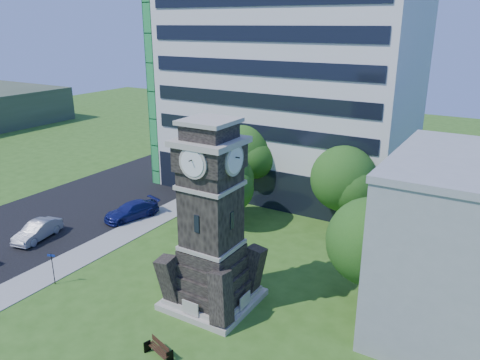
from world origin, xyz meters
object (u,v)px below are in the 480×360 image
Objects in this scene: park_bench at (159,349)px; clock_tower at (211,229)px; car_street_mid at (38,231)px; car_street_north at (132,211)px; street_sign at (53,265)px.

clock_tower is at bearing 111.41° from park_bench.
clock_tower is 7.65m from park_bench.
car_street_north is at bearing 52.05° from car_street_mid.
clock_tower is at bearing -10.90° from car_street_north.
car_street_north reaches higher than park_bench.
car_street_north is at bearing 152.20° from clock_tower.
street_sign is at bearing -159.98° from clock_tower.
park_bench is (14.87, -13.53, -0.30)m from car_street_north.
park_bench is (0.45, -5.93, -4.81)m from clock_tower.
car_street_mid reaches higher than park_bench.
clock_tower is 16.92m from car_street_north.
street_sign reaches higher than car_street_mid.
car_street_mid is at bearing 179.48° from clock_tower.
car_street_north is 20.11m from park_bench.
clock_tower reaches higher than car_street_north.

